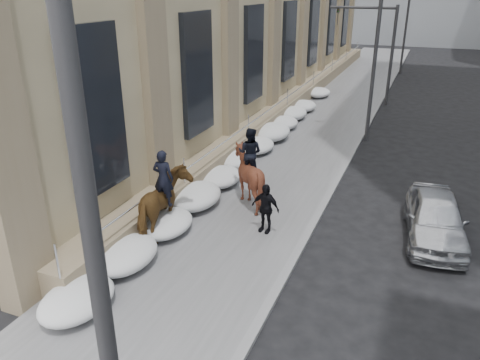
% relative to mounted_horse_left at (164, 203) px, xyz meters
% --- Properties ---
extents(ground, '(140.00, 140.00, 0.00)m').
position_rel_mounted_horse_left_xyz_m(ground, '(1.32, -1.86, -1.17)').
color(ground, black).
rests_on(ground, ground).
extents(sidewalk, '(5.00, 80.00, 0.12)m').
position_rel_mounted_horse_left_xyz_m(sidewalk, '(1.32, 8.14, -1.11)').
color(sidewalk, '#57575A').
rests_on(sidewalk, ground).
extents(curb, '(0.24, 80.00, 0.12)m').
position_rel_mounted_horse_left_xyz_m(curb, '(3.94, 8.14, -1.11)').
color(curb, slate).
rests_on(curb, ground).
extents(streetlight_near, '(1.71, 0.24, 8.00)m').
position_rel_mounted_horse_left_xyz_m(streetlight_near, '(4.06, -7.86, 3.41)').
color(streetlight_near, '#2D2D30').
rests_on(streetlight_near, ground).
extents(streetlight_mid, '(1.71, 0.24, 8.00)m').
position_rel_mounted_horse_left_xyz_m(streetlight_mid, '(4.06, 12.14, 3.41)').
color(streetlight_mid, '#2D2D30').
rests_on(streetlight_mid, ground).
extents(streetlight_far, '(1.71, 0.24, 8.00)m').
position_rel_mounted_horse_left_xyz_m(streetlight_far, '(4.06, 32.14, 3.41)').
color(streetlight_far, '#2D2D30').
rests_on(streetlight_far, ground).
extents(traffic_signal, '(4.10, 0.22, 6.00)m').
position_rel_mounted_horse_left_xyz_m(traffic_signal, '(3.39, 20.14, 2.83)').
color(traffic_signal, '#2D2D30').
rests_on(traffic_signal, ground).
extents(snow_bank, '(1.70, 18.10, 0.76)m').
position_rel_mounted_horse_left_xyz_m(snow_bank, '(-0.10, 6.25, -0.70)').
color(snow_bank, silver).
rests_on(snow_bank, sidewalk).
extents(mounted_horse_left, '(1.31, 2.43, 2.65)m').
position_rel_mounted_horse_left_xyz_m(mounted_horse_left, '(0.00, 0.00, 0.00)').
color(mounted_horse_left, '#4D3317').
rests_on(mounted_horse_left, sidewalk).
extents(mounted_horse_right, '(1.62, 1.81, 2.65)m').
position_rel_mounted_horse_left_xyz_m(mounted_horse_right, '(1.48, 3.05, 0.05)').
color(mounted_horse_right, '#431F13').
rests_on(mounted_horse_right, sidewalk).
extents(pedestrian, '(0.96, 0.52, 1.56)m').
position_rel_mounted_horse_left_xyz_m(pedestrian, '(2.69, 1.36, -0.27)').
color(pedestrian, black).
rests_on(pedestrian, sidewalk).
extents(car_silver, '(2.08, 4.24, 1.39)m').
position_rel_mounted_horse_left_xyz_m(car_silver, '(7.48, 3.04, -0.47)').
color(car_silver, '#A8AAB0').
rests_on(car_silver, ground).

